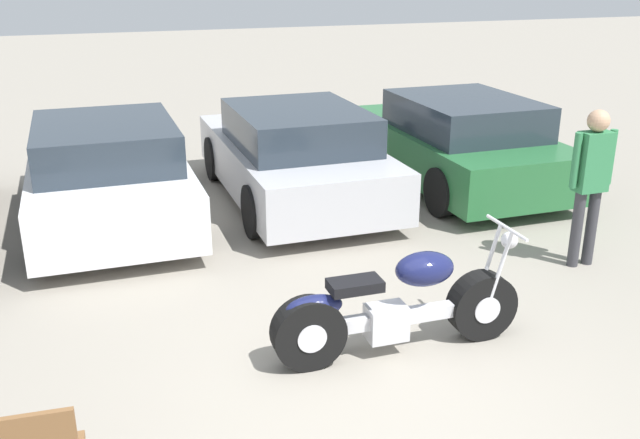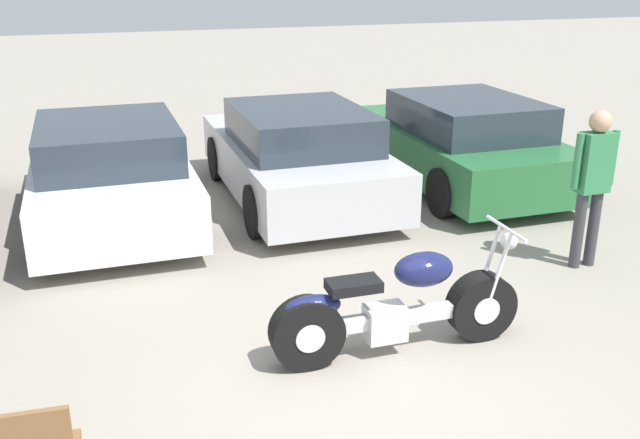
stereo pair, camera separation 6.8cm
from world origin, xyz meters
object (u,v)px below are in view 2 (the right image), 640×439
parked_car_green (460,142)px  person_standing (593,176)px  motorcycle (395,308)px  parked_car_silver (297,155)px  parked_car_white (110,172)px

parked_car_green → person_standing: 3.15m
motorcycle → parked_car_silver: 4.22m
parked_car_green → motorcycle: bearing=-124.7°
parked_car_silver → motorcycle: bearing=-95.3°
parked_car_silver → parked_car_white: bearing=-178.9°
parked_car_white → parked_car_green: 4.96m
parked_car_silver → parked_car_green: same height
parked_car_silver → parked_car_green: 2.48m
motorcycle → parked_car_green: size_ratio=0.54×
motorcycle → parked_car_silver: (0.39, 4.20, 0.23)m
parked_car_white → parked_car_silver: same height
parked_car_white → parked_car_green: size_ratio=1.00×
motorcycle → parked_car_green: bearing=55.3°
parked_car_silver → parked_car_green: (2.48, -0.06, 0.00)m
person_standing → parked_car_green: bearing=87.0°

